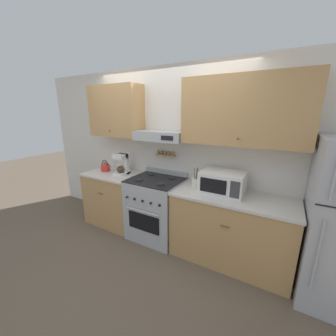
{
  "coord_description": "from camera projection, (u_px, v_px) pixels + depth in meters",
  "views": [
    {
      "loc": [
        1.58,
        -2.1,
        1.9
      ],
      "look_at": [
        0.24,
        0.27,
        1.15
      ],
      "focal_mm": 22.0,
      "sensor_mm": 36.0,
      "label": 1
    }
  ],
  "objects": [
    {
      "name": "ground_plane",
      "position": [
        145.0,
        246.0,
        3.02
      ],
      "size": [
        16.0,
        16.0,
        0.0
      ],
      "primitive_type": "plane",
      "color": "brown"
    },
    {
      "name": "counter_right",
      "position": [
        230.0,
        228.0,
        2.65
      ],
      "size": [
        1.48,
        0.67,
        0.9
      ],
      "color": "tan",
      "rests_on": "ground_plane"
    },
    {
      "name": "microwave",
      "position": [
        223.0,
        182.0,
        2.6
      ],
      "size": [
        0.53,
        0.39,
        0.28
      ],
      "color": "white",
      "rests_on": "counter_right"
    },
    {
      "name": "tea_kettle",
      "position": [
        105.0,
        167.0,
        3.57
      ],
      "size": [
        0.2,
        0.15,
        0.19
      ],
      "color": "red",
      "rests_on": "counter_left"
    },
    {
      "name": "stove_range",
      "position": [
        156.0,
        208.0,
        3.16
      ],
      "size": [
        0.76,
        0.7,
        1.01
      ],
      "color": "#ADAFB5",
      "rests_on": "ground_plane"
    },
    {
      "name": "counter_left",
      "position": [
        116.0,
        198.0,
        3.59
      ],
      "size": [
        0.94,
        0.67,
        0.9
      ],
      "color": "tan",
      "rests_on": "ground_plane"
    },
    {
      "name": "wall_back",
      "position": [
        173.0,
        139.0,
        3.08
      ],
      "size": [
        5.2,
        0.46,
        2.55
      ],
      "color": "silver",
      "rests_on": "ground_plane"
    },
    {
      "name": "coffee_maker",
      "position": [
        122.0,
        164.0,
        3.39
      ],
      "size": [
        0.2,
        0.2,
        0.34
      ],
      "color": "white",
      "rests_on": "counter_left"
    },
    {
      "name": "utensil_crock",
      "position": [
        196.0,
        183.0,
        2.77
      ],
      "size": [
        0.12,
        0.12,
        0.28
      ],
      "color": "silver",
      "rests_on": "counter_right"
    }
  ]
}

